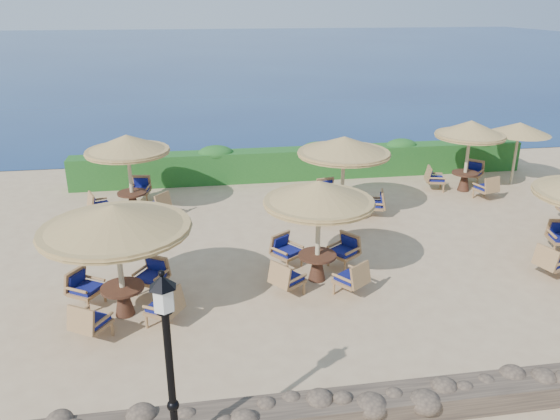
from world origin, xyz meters
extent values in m
plane|color=tan|center=(0.00, 0.00, 0.00)|extent=(120.00, 120.00, 0.00)
plane|color=#0B1E4C|center=(0.00, 70.00, 0.00)|extent=(160.00, 160.00, 0.00)
cube|color=#184C19|center=(0.00, 7.20, 0.60)|extent=(18.00, 0.90, 1.20)
cube|color=brown|center=(0.00, -6.20, 0.22)|extent=(15.00, 0.65, 0.44)
cylinder|color=black|center=(-4.80, -6.80, 1.55)|extent=(0.11, 0.11, 2.40)
cylinder|color=silver|center=(-4.80, -6.80, 2.98)|extent=(0.30, 0.30, 0.36)
cone|color=black|center=(-4.80, -6.80, 3.22)|extent=(0.40, 0.40, 0.18)
cylinder|color=beige|center=(7.80, 5.20, 1.10)|extent=(0.10, 0.10, 2.20)
cone|color=olive|center=(7.80, 5.20, 2.18)|extent=(2.30, 2.30, 0.45)
cylinder|color=beige|center=(-6.05, -2.16, 1.20)|extent=(0.12, 0.12, 2.40)
cone|color=olive|center=(-6.05, -2.16, 2.38)|extent=(3.27, 3.27, 0.55)
cylinder|color=olive|center=(-6.05, -2.16, 2.10)|extent=(3.20, 3.20, 0.14)
cylinder|color=#462719|center=(-6.05, -2.16, 0.68)|extent=(0.96, 0.96, 0.06)
cone|color=#462719|center=(-6.05, -2.16, 0.33)|extent=(0.44, 0.44, 0.64)
cylinder|color=beige|center=(-1.39, -1.24, 1.20)|extent=(0.12, 0.12, 2.40)
cone|color=olive|center=(-1.39, -1.24, 2.38)|extent=(2.73, 2.73, 0.55)
cylinder|color=olive|center=(-1.39, -1.24, 2.10)|extent=(2.68, 2.68, 0.14)
cylinder|color=#462719|center=(-1.39, -1.24, 0.68)|extent=(0.96, 0.96, 0.06)
cone|color=#462719|center=(-1.39, -1.24, 0.33)|extent=(0.44, 0.44, 0.64)
cylinder|color=beige|center=(-6.43, 4.39, 1.20)|extent=(0.12, 0.12, 2.40)
cone|color=olive|center=(-6.43, 4.39, 2.38)|extent=(2.73, 2.73, 0.55)
cylinder|color=olive|center=(-6.43, 4.39, 2.10)|extent=(2.67, 2.67, 0.14)
cylinder|color=#462719|center=(-6.43, 4.39, 0.68)|extent=(0.96, 0.96, 0.06)
cone|color=#462719|center=(-6.43, 4.39, 0.33)|extent=(0.44, 0.44, 0.64)
cylinder|color=beige|center=(0.41, 3.05, 1.20)|extent=(0.12, 0.12, 2.40)
cone|color=olive|center=(0.41, 3.05, 2.38)|extent=(3.00, 3.00, 0.55)
cylinder|color=olive|center=(0.41, 3.05, 2.10)|extent=(2.94, 2.94, 0.14)
cylinder|color=#462719|center=(0.41, 3.05, 0.68)|extent=(0.96, 0.96, 0.06)
cone|color=#462719|center=(0.41, 3.05, 0.33)|extent=(0.44, 0.44, 0.64)
cylinder|color=beige|center=(5.57, 4.71, 1.20)|extent=(0.12, 0.12, 2.40)
cone|color=olive|center=(5.57, 4.71, 2.38)|extent=(2.52, 2.52, 0.55)
cylinder|color=olive|center=(5.57, 4.71, 2.10)|extent=(2.47, 2.47, 0.14)
cylinder|color=#462719|center=(5.57, 4.71, 0.68)|extent=(0.96, 0.96, 0.06)
cone|color=#462719|center=(5.57, 4.71, 0.33)|extent=(0.44, 0.44, 0.64)
camera|label=1|loc=(-4.28, -13.30, 6.67)|focal=35.00mm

